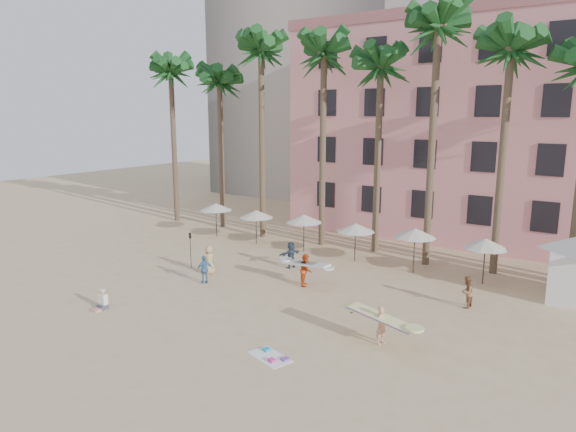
{
  "coord_description": "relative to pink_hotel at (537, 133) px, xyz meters",
  "views": [
    {
      "loc": [
        13.56,
        -16.37,
        9.51
      ],
      "look_at": [
        -1.79,
        6.0,
        4.0
      ],
      "focal_mm": 32.0,
      "sensor_mm": 36.0,
      "label": 1
    }
  ],
  "objects": [
    {
      "name": "umbrella_row",
      "position": [
        -10.0,
        -13.5,
        -5.67
      ],
      "size": [
        22.5,
        2.7,
        2.73
      ],
      "color": "#332B23",
      "rests_on": "ground"
    },
    {
      "name": "beachgoers",
      "position": [
        -9.41,
        -18.94,
        -7.17
      ],
      "size": [
        14.92,
        6.51,
        1.74
      ],
      "color": "brown",
      "rests_on": "ground"
    },
    {
      "name": "beach_towel",
      "position": [
        -4.59,
        -27.29,
        -7.97
      ],
      "size": [
        2.02,
        1.49,
        0.14
      ],
      "color": "white",
      "rests_on": "ground"
    },
    {
      "name": "palm_row",
      "position": [
        -6.49,
        -11.0,
        4.97
      ],
      "size": [
        44.4,
        5.4,
        16.3
      ],
      "color": "brown",
      "rests_on": "ground"
    },
    {
      "name": "carrier_yellow",
      "position": [
        -1.53,
        -23.72,
        -7.05
      ],
      "size": [
        3.16,
        1.27,
        1.65
      ],
      "color": "tan",
      "rests_on": "ground"
    },
    {
      "name": "paddle",
      "position": [
        -15.78,
        -20.5,
        -6.59
      ],
      "size": [
        0.18,
        0.04,
        2.23
      ],
      "color": "black",
      "rests_on": "ground"
    },
    {
      "name": "carrier_white",
      "position": [
        -8.09,
        -19.26,
        -7.04
      ],
      "size": [
        2.77,
        1.09,
        1.8
      ],
      "color": "#D94716",
      "rests_on": "ground"
    },
    {
      "name": "ground",
      "position": [
        -7.0,
        -26.0,
        -8.0
      ],
      "size": [
        120.0,
        120.0,
        0.0
      ],
      "primitive_type": "plane",
      "color": "#D1B789",
      "rests_on": "ground"
    },
    {
      "name": "seated_man",
      "position": [
        -14.44,
        -27.92,
        -7.66
      ],
      "size": [
        0.44,
        0.76,
        0.99
      ],
      "color": "#3F3F4C",
      "rests_on": "ground"
    },
    {
      "name": "pink_hotel",
      "position": [
        0.0,
        0.0,
        0.0
      ],
      "size": [
        35.0,
        14.0,
        16.0
      ],
      "primitive_type": "cube",
      "color": "pink",
      "rests_on": "ground"
    }
  ]
}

